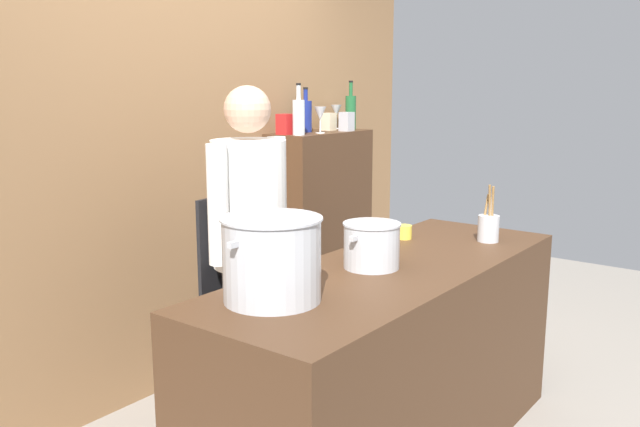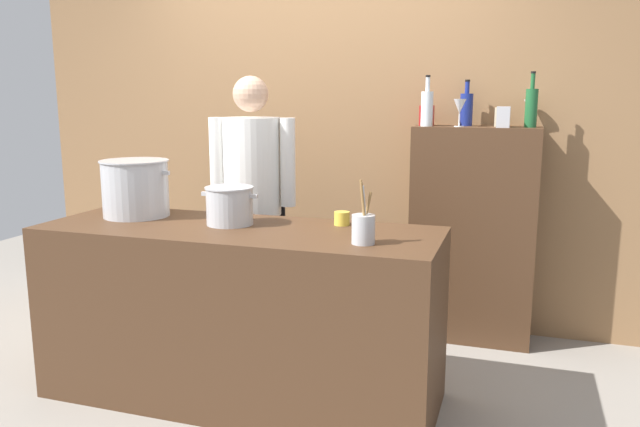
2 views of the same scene
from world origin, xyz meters
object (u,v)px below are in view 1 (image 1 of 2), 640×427
object	(u,v)px
spice_tin_red	(285,124)
spice_tin_cream	(329,122)
chef	(249,239)
wine_glass_tall	(336,111)
spice_tin_silver	(347,122)
wine_glass_short	(320,114)
wine_bottle_green	(351,111)
stockpot_large	(272,259)
stockpot_small	(372,245)
wine_bottle_clear	(299,116)
utensil_crock	(488,227)
butter_jar	(404,232)
wine_bottle_cobalt	(306,115)

from	to	relation	value
spice_tin_red	spice_tin_cream	world-z (taller)	spice_tin_red
chef	wine_glass_tall	distance (m)	1.76
spice_tin_red	spice_tin_silver	size ratio (longest dim) A/B	1.02
wine_glass_short	spice_tin_red	world-z (taller)	wine_glass_short
wine_bottle_green	spice_tin_cream	bearing A→B (deg)	160.22
stockpot_large	spice_tin_cream	world-z (taller)	spice_tin_cream
wine_glass_short	wine_glass_tall	world-z (taller)	wine_glass_short
stockpot_small	chef	bearing A→B (deg)	102.82
wine_glass_short	spice_tin_silver	xyz separation A→B (m)	(0.26, -0.02, -0.06)
stockpot_small	wine_glass_tall	bearing A→B (deg)	40.57
stockpot_small	wine_bottle_clear	bearing A→B (deg)	52.20
wine_glass_tall	spice_tin_silver	size ratio (longest dim) A/B	1.33
stockpot_small	spice_tin_cream	distance (m)	1.77
wine_bottle_clear	spice_tin_red	bearing A→B (deg)	98.66
utensil_crock	wine_glass_short	world-z (taller)	wine_glass_short
stockpot_small	spice_tin_cream	bearing A→B (deg)	42.70
chef	stockpot_small	size ratio (longest dim) A/B	5.38
chef	spice_tin_silver	world-z (taller)	chef
chef	utensil_crock	size ratio (longest dim) A/B	5.83
chef	wine_glass_short	distance (m)	1.35
stockpot_large	butter_jar	distance (m)	1.14
utensil_crock	wine_bottle_green	world-z (taller)	wine_bottle_green
chef	butter_jar	xyz separation A→B (m)	(0.68, -0.42, -0.03)
wine_bottle_cobalt	spice_tin_red	distance (m)	0.25
wine_bottle_green	stockpot_small	bearing A→B (deg)	-142.35
wine_bottle_cobalt	spice_tin_red	bearing A→B (deg)	-172.59
utensil_crock	wine_glass_short	size ratio (longest dim) A/B	1.71
wine_glass_tall	spice_tin_red	bearing A→B (deg)	-174.30
spice_tin_silver	utensil_crock	bearing A→B (deg)	-113.29
wine_bottle_cobalt	wine_bottle_clear	bearing A→B (deg)	-150.93
chef	butter_jar	bearing A→B (deg)	141.98
spice_tin_red	spice_tin_silver	distance (m)	0.48
utensil_crock	wine_bottle_cobalt	distance (m)	1.50
wine_bottle_green	spice_tin_silver	world-z (taller)	wine_bottle_green
wine_glass_tall	stockpot_small	bearing A→B (deg)	-139.43
wine_glass_short	wine_glass_tall	bearing A→B (deg)	22.66
spice_tin_silver	wine_bottle_clear	bearing A→B (deg)	175.71
stockpot_large	wine_bottle_cobalt	xyz separation A→B (m)	(1.63, 1.14, 0.41)
stockpot_small	butter_jar	world-z (taller)	stockpot_small
wine_glass_short	butter_jar	bearing A→B (deg)	-118.09
wine_bottle_cobalt	stockpot_small	bearing A→B (deg)	-131.46
wine_glass_short	spice_tin_red	bearing A→B (deg)	153.37
wine_bottle_green	spice_tin_red	xyz separation A→B (m)	(-0.62, 0.05, -0.06)
stockpot_large	spice_tin_red	size ratio (longest dim) A/B	3.40
stockpot_small	wine_bottle_green	size ratio (longest dim) A/B	0.95
stockpot_small	wine_glass_tall	xyz separation A→B (m)	(1.42, 1.22, 0.48)
spice_tin_red	spice_tin_cream	xyz separation A→B (m)	(0.45, 0.01, -0.01)
stockpot_small	spice_tin_red	size ratio (longest dim) A/B	2.48
wine_bottle_cobalt	spice_tin_red	size ratio (longest dim) A/B	2.27
chef	spice_tin_red	bearing A→B (deg)	-154.77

